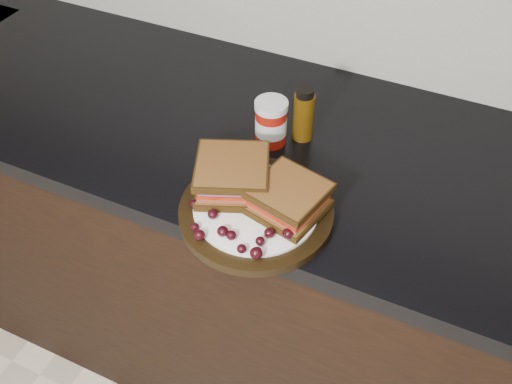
% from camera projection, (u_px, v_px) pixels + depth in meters
% --- Properties ---
extents(base_cabinets, '(3.96, 0.58, 0.86)m').
position_uv_depth(base_cabinets, '(249.00, 264.00, 1.55)').
color(base_cabinets, black).
rests_on(base_cabinets, ground_plane).
extents(countertop, '(3.98, 0.60, 0.04)m').
position_uv_depth(countertop, '(248.00, 136.00, 1.23)').
color(countertop, black).
rests_on(countertop, base_cabinets).
extents(plate, '(0.28, 0.28, 0.02)m').
position_uv_depth(plate, '(256.00, 212.00, 1.03)').
color(plate, black).
rests_on(plate, countertop).
extents(sandwich_left, '(0.17, 0.17, 0.06)m').
position_uv_depth(sandwich_left, '(232.00, 175.00, 1.03)').
color(sandwich_left, brown).
rests_on(sandwich_left, plate).
extents(sandwich_right, '(0.14, 0.14, 0.05)m').
position_uv_depth(sandwich_right, '(289.00, 199.00, 0.99)').
color(sandwich_right, brown).
rests_on(sandwich_right, plate).
extents(grape_0, '(0.02, 0.02, 0.02)m').
position_uv_depth(grape_0, '(194.00, 204.00, 1.01)').
color(grape_0, black).
rests_on(grape_0, plate).
extents(grape_1, '(0.02, 0.02, 0.02)m').
position_uv_depth(grape_1, '(213.00, 214.00, 0.99)').
color(grape_1, black).
rests_on(grape_1, plate).
extents(grape_2, '(0.02, 0.02, 0.01)m').
position_uv_depth(grape_2, '(195.00, 227.00, 0.97)').
color(grape_2, black).
rests_on(grape_2, plate).
extents(grape_3, '(0.02, 0.02, 0.02)m').
position_uv_depth(grape_3, '(200.00, 235.00, 0.96)').
color(grape_3, black).
rests_on(grape_3, plate).
extents(grape_4, '(0.02, 0.02, 0.02)m').
position_uv_depth(grape_4, '(223.00, 231.00, 0.97)').
color(grape_4, black).
rests_on(grape_4, plate).
extents(grape_5, '(0.02, 0.02, 0.02)m').
position_uv_depth(grape_5, '(231.00, 235.00, 0.96)').
color(grape_5, black).
rests_on(grape_5, plate).
extents(grape_6, '(0.02, 0.02, 0.02)m').
position_uv_depth(grape_6, '(242.00, 249.00, 0.94)').
color(grape_6, black).
rests_on(grape_6, plate).
extents(grape_7, '(0.02, 0.02, 0.02)m').
position_uv_depth(grape_7, '(256.00, 253.00, 0.93)').
color(grape_7, black).
rests_on(grape_7, plate).
extents(grape_8, '(0.02, 0.02, 0.02)m').
position_uv_depth(grape_8, '(260.00, 241.00, 0.95)').
color(grape_8, black).
rests_on(grape_8, plate).
extents(grape_9, '(0.02, 0.02, 0.02)m').
position_uv_depth(grape_9, '(269.00, 233.00, 0.96)').
color(grape_9, black).
rests_on(grape_9, plate).
extents(grape_10, '(0.02, 0.02, 0.02)m').
position_uv_depth(grape_10, '(289.00, 234.00, 0.96)').
color(grape_10, black).
rests_on(grape_10, plate).
extents(grape_11, '(0.02, 0.02, 0.02)m').
position_uv_depth(grape_11, '(290.00, 218.00, 0.99)').
color(grape_11, black).
rests_on(grape_11, plate).
extents(grape_12, '(0.02, 0.02, 0.01)m').
position_uv_depth(grape_12, '(296.00, 217.00, 0.99)').
color(grape_12, black).
rests_on(grape_12, plate).
extents(grape_13, '(0.02, 0.02, 0.01)m').
position_uv_depth(grape_13, '(303.00, 200.00, 1.02)').
color(grape_13, black).
rests_on(grape_13, plate).
extents(grape_14, '(0.02, 0.02, 0.02)m').
position_uv_depth(grape_14, '(299.00, 194.00, 1.03)').
color(grape_14, black).
rests_on(grape_14, plate).
extents(grape_15, '(0.02, 0.02, 0.02)m').
position_uv_depth(grape_15, '(248.00, 181.00, 1.05)').
color(grape_15, black).
rests_on(grape_15, plate).
extents(grape_16, '(0.02, 0.02, 0.02)m').
position_uv_depth(grape_16, '(235.00, 180.00, 1.05)').
color(grape_16, black).
rests_on(grape_16, plate).
extents(grape_17, '(0.02, 0.02, 0.02)m').
position_uv_depth(grape_17, '(224.00, 184.00, 1.05)').
color(grape_17, black).
rests_on(grape_17, plate).
extents(grape_18, '(0.02, 0.02, 0.02)m').
position_uv_depth(grape_18, '(208.00, 186.00, 1.04)').
color(grape_18, black).
rests_on(grape_18, plate).
extents(grape_19, '(0.02, 0.02, 0.02)m').
position_uv_depth(grape_19, '(211.00, 189.00, 1.04)').
color(grape_19, black).
rests_on(grape_19, plate).
extents(grape_20, '(0.02, 0.02, 0.02)m').
position_uv_depth(grape_20, '(238.00, 191.00, 1.03)').
color(grape_20, black).
rests_on(grape_20, plate).
extents(grape_21, '(0.02, 0.02, 0.02)m').
position_uv_depth(grape_21, '(237.00, 186.00, 1.04)').
color(grape_21, black).
rests_on(grape_21, plate).
extents(grape_22, '(0.02, 0.02, 0.02)m').
position_uv_depth(grape_22, '(220.00, 192.00, 1.03)').
color(grape_22, black).
rests_on(grape_22, plate).
extents(condiment_jar, '(0.08, 0.08, 0.10)m').
position_uv_depth(condiment_jar, '(271.00, 122.00, 1.15)').
color(condiment_jar, '#9C150B').
rests_on(condiment_jar, countertop).
extents(oil_bottle, '(0.05, 0.05, 0.12)m').
position_uv_depth(oil_bottle, '(304.00, 114.00, 1.15)').
color(oil_bottle, '#432B06').
rests_on(oil_bottle, countertop).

